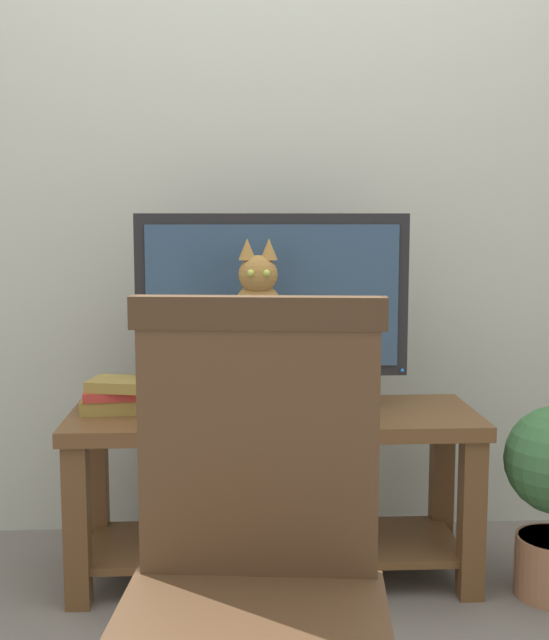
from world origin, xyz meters
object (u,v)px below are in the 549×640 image
tv (272,304)px  cat (258,335)px  tv_stand (274,466)px  wooden_chair (254,551)px  media_box (258,404)px  book_stack (121,395)px

tv → cat: size_ratio=1.85×
tv_stand → tv: 0.50m
tv → cat: (-0.05, -0.15, -0.08)m
tv → tv_stand: bearing=-90.0°
wooden_chair → tv: bearing=85.6°
media_box → tv: bearing=70.0°
tv_stand → media_box: bearing=-129.3°
media_box → wooden_chair: wooden_chair is taller
cat → book_stack: cat is taller
media_box → cat: cat is taller
tv → wooden_chair: bearing=-94.4°
tv_stand → book_stack: 0.52m
cat → wooden_chair: 1.07m
media_box → cat: (0.00, -0.01, 0.21)m
cat → book_stack: (-0.42, 0.10, -0.20)m
tv → book_stack: 0.55m
tv → cat: bearing=-108.0°
tv_stand → tv: (0.00, 0.08, 0.50)m
media_box → wooden_chair: size_ratio=0.44×
tv_stand → media_box: 0.22m
tv_stand → cat: size_ratio=2.73×
wooden_chair → book_stack: wooden_chair is taller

